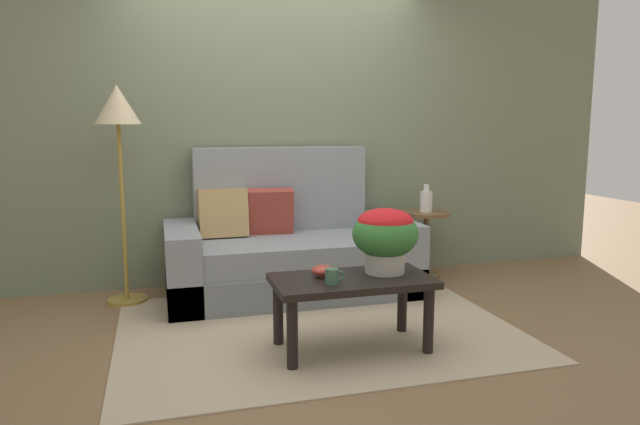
{
  "coord_description": "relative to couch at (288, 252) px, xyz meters",
  "views": [
    {
      "loc": [
        -0.98,
        -3.58,
        1.35
      ],
      "look_at": [
        0.08,
        0.17,
        0.75
      ],
      "focal_mm": 32.44,
      "sensor_mm": 36.0,
      "label": 1
    }
  ],
  "objects": [
    {
      "name": "side_table",
      "position": [
        1.27,
        0.13,
        0.08
      ],
      "size": [
        0.41,
        0.41,
        0.59
      ],
      "color": "brown",
      "rests_on": "ground"
    },
    {
      "name": "table_vase",
      "position": [
        1.26,
        0.12,
        0.36
      ],
      "size": [
        0.11,
        0.11,
        0.24
      ],
      "color": "silver",
      "rests_on": "side_table"
    },
    {
      "name": "coffee_table",
      "position": [
        0.1,
        -1.28,
        0.04
      ],
      "size": [
        0.94,
        0.5,
        0.45
      ],
      "color": "black",
      "rests_on": "ground"
    },
    {
      "name": "potted_plant",
      "position": [
        0.33,
        -1.23,
        0.36
      ],
      "size": [
        0.4,
        0.4,
        0.4
      ],
      "color": "#B7B2A8",
      "rests_on": "coffee_table"
    },
    {
      "name": "couch",
      "position": [
        0.0,
        0.0,
        0.0
      ],
      "size": [
        1.93,
        0.94,
        1.15
      ],
      "color": "slate",
      "rests_on": "ground"
    },
    {
      "name": "floor_lamp",
      "position": [
        -1.24,
        0.07,
        1.02
      ],
      "size": [
        0.33,
        0.33,
        1.63
      ],
      "color": "olive",
      "rests_on": "ground"
    },
    {
      "name": "wall_back",
      "position": [
        -0.01,
        0.49,
        1.08
      ],
      "size": [
        6.4,
        0.12,
        2.82
      ],
      "primitive_type": "cube",
      "color": "slate",
      "rests_on": "ground"
    },
    {
      "name": "coffee_mug",
      "position": [
        -0.05,
        -1.38,
        0.16
      ],
      "size": [
        0.12,
        0.08,
        0.09
      ],
      "color": "#3D664C",
      "rests_on": "coffee_table"
    },
    {
      "name": "area_rug",
      "position": [
        -0.01,
        -0.89,
        -0.32
      ],
      "size": [
        2.55,
        1.93,
        0.01
      ],
      "primitive_type": "cube",
      "color": "tan",
      "rests_on": "ground"
    },
    {
      "name": "ground_plane",
      "position": [
        -0.01,
        -0.84,
        -0.33
      ],
      "size": [
        14.0,
        14.0,
        0.0
      ],
      "primitive_type": "plane",
      "color": "brown"
    },
    {
      "name": "snack_bowl",
      "position": [
        -0.06,
        -1.21,
        0.16
      ],
      "size": [
        0.14,
        0.14,
        0.07
      ],
      "color": "#B2382D",
      "rests_on": "coffee_table"
    }
  ]
}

